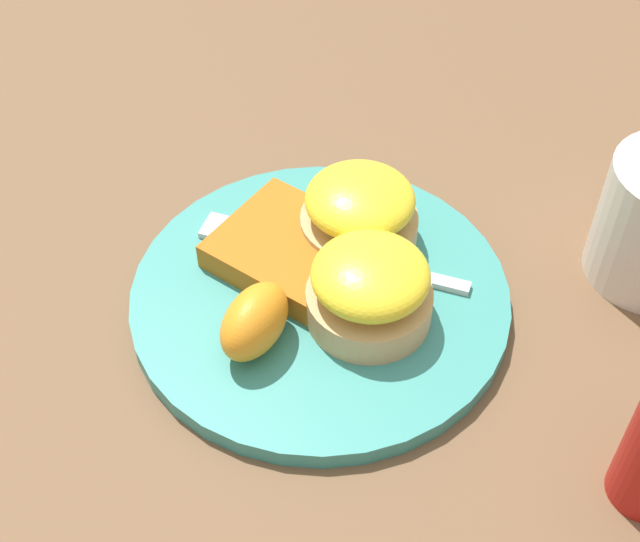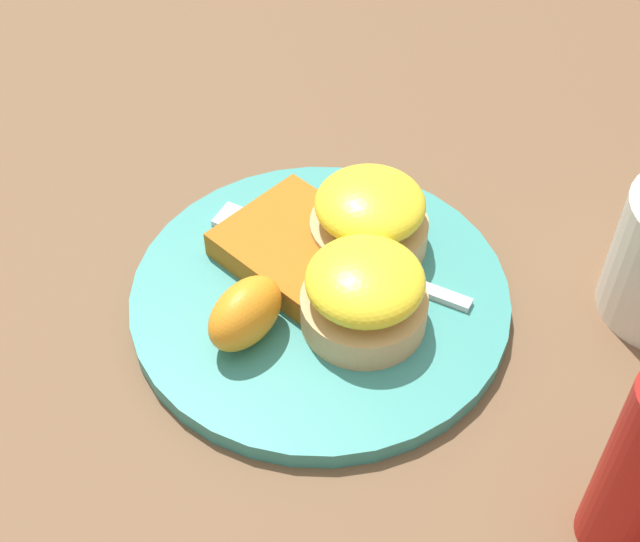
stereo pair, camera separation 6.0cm
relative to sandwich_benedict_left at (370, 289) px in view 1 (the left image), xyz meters
The scene contains 7 objects.
ground_plane 0.06m from the sandwich_benedict_left, 167.20° to the left, with size 1.10×1.10×0.00m, color brown.
plate 0.05m from the sandwich_benedict_left, 167.20° to the left, with size 0.26×0.26×0.01m, color teal.
sandwich_benedict_left is the anchor object (origin of this frame).
sandwich_benedict_right 0.07m from the sandwich_benedict_left, 115.48° to the left, with size 0.08×0.08×0.06m.
hashbrown_patty 0.08m from the sandwich_benedict_left, 156.41° to the left, with size 0.10×0.09×0.02m, color #AD6319.
orange_wedge 0.08m from the sandwich_benedict_left, 140.80° to the right, with size 0.06×0.04×0.04m, color orange.
fork 0.07m from the sandwich_benedict_left, 144.11° to the left, with size 0.20×0.03×0.00m.
Camera 1 is at (0.15, -0.38, 0.47)m, focal length 50.00 mm.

